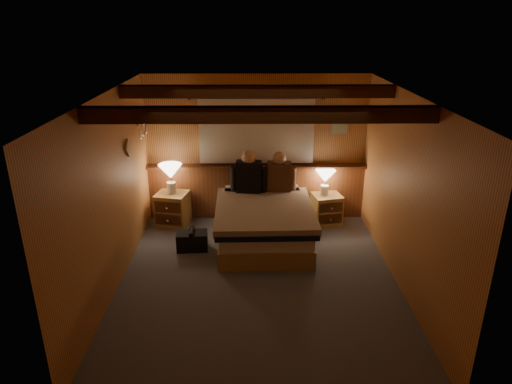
{
  "coord_description": "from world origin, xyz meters",
  "views": [
    {
      "loc": [
        -0.08,
        -5.16,
        3.24
      ],
      "look_at": [
        -0.02,
        0.4,
        1.08
      ],
      "focal_mm": 32.0,
      "sensor_mm": 36.0,
      "label": 1
    }
  ],
  "objects_px": {
    "nightstand_right": "(326,209)",
    "lamp_right": "(325,178)",
    "nightstand_left": "(173,209)",
    "person_right": "(279,174)",
    "lamp_left": "(171,173)",
    "duffel_bag": "(192,240)",
    "person_left": "(249,174)",
    "bed": "(264,223)"
  },
  "relations": [
    {
      "from": "bed",
      "to": "nightstand_right",
      "type": "distance_m",
      "value": 1.27
    },
    {
      "from": "nightstand_left",
      "to": "duffel_bag",
      "type": "xyz_separation_m",
      "value": [
        0.42,
        -0.89,
        -0.13
      ]
    },
    {
      "from": "person_left",
      "to": "lamp_right",
      "type": "bearing_deg",
      "value": 12.95
    },
    {
      "from": "duffel_bag",
      "to": "nightstand_right",
      "type": "bearing_deg",
      "value": 19.03
    },
    {
      "from": "person_right",
      "to": "lamp_left",
      "type": "bearing_deg",
      "value": 178.5
    },
    {
      "from": "nightstand_left",
      "to": "person_right",
      "type": "xyz_separation_m",
      "value": [
        1.74,
        -0.07,
        0.61
      ]
    },
    {
      "from": "bed",
      "to": "nightstand_left",
      "type": "xyz_separation_m",
      "value": [
        -1.49,
        0.68,
        -0.05
      ]
    },
    {
      "from": "nightstand_right",
      "to": "lamp_right",
      "type": "height_order",
      "value": "lamp_right"
    },
    {
      "from": "lamp_right",
      "to": "nightstand_right",
      "type": "bearing_deg",
      "value": -18.98
    },
    {
      "from": "bed",
      "to": "nightstand_right",
      "type": "height_order",
      "value": "bed"
    },
    {
      "from": "nightstand_right",
      "to": "nightstand_left",
      "type": "bearing_deg",
      "value": 168.44
    },
    {
      "from": "nightstand_left",
      "to": "person_right",
      "type": "bearing_deg",
      "value": 9.69
    },
    {
      "from": "bed",
      "to": "person_right",
      "type": "height_order",
      "value": "person_right"
    },
    {
      "from": "person_right",
      "to": "bed",
      "type": "bearing_deg",
      "value": -111.3
    },
    {
      "from": "person_right",
      "to": "duffel_bag",
      "type": "bearing_deg",
      "value": -146.59
    },
    {
      "from": "nightstand_left",
      "to": "lamp_right",
      "type": "relative_size",
      "value": 1.35
    },
    {
      "from": "nightstand_right",
      "to": "lamp_right",
      "type": "distance_m",
      "value": 0.55
    },
    {
      "from": "bed",
      "to": "lamp_left",
      "type": "distance_m",
      "value": 1.73
    },
    {
      "from": "nightstand_right",
      "to": "lamp_left",
      "type": "relative_size",
      "value": 1.07
    },
    {
      "from": "nightstand_left",
      "to": "nightstand_right",
      "type": "relative_size",
      "value": 1.1
    },
    {
      "from": "person_left",
      "to": "duffel_bag",
      "type": "distance_m",
      "value": 1.37
    },
    {
      "from": "lamp_right",
      "to": "duffel_bag",
      "type": "xyz_separation_m",
      "value": [
        -2.08,
        -0.93,
        -0.65
      ]
    },
    {
      "from": "lamp_left",
      "to": "duffel_bag",
      "type": "distance_m",
      "value": 1.25
    },
    {
      "from": "nightstand_right",
      "to": "duffel_bag",
      "type": "xyz_separation_m",
      "value": [
        -2.12,
        -0.91,
        -0.1
      ]
    },
    {
      "from": "lamp_right",
      "to": "person_right",
      "type": "relative_size",
      "value": 0.64
    },
    {
      "from": "bed",
      "to": "duffel_bag",
      "type": "bearing_deg",
      "value": -169.68
    },
    {
      "from": "duffel_bag",
      "to": "bed",
      "type": "bearing_deg",
      "value": 7.34
    },
    {
      "from": "bed",
      "to": "person_left",
      "type": "height_order",
      "value": "person_left"
    },
    {
      "from": "person_left",
      "to": "lamp_left",
      "type": "bearing_deg",
      "value": 179.69
    },
    {
      "from": "person_left",
      "to": "duffel_bag",
      "type": "relative_size",
      "value": 1.5
    },
    {
      "from": "person_left",
      "to": "nightstand_right",
      "type": "bearing_deg",
      "value": 11.98
    },
    {
      "from": "lamp_left",
      "to": "lamp_right",
      "type": "bearing_deg",
      "value": 0.4
    },
    {
      "from": "bed",
      "to": "person_right",
      "type": "xyz_separation_m",
      "value": [
        0.25,
        0.61,
        0.56
      ]
    },
    {
      "from": "bed",
      "to": "nightstand_left",
      "type": "bearing_deg",
      "value": 154.3
    },
    {
      "from": "lamp_right",
      "to": "person_left",
      "type": "height_order",
      "value": "person_left"
    },
    {
      "from": "lamp_left",
      "to": "person_left",
      "type": "distance_m",
      "value": 1.26
    },
    {
      "from": "nightstand_left",
      "to": "nightstand_right",
      "type": "height_order",
      "value": "nightstand_left"
    },
    {
      "from": "bed",
      "to": "lamp_left",
      "type": "height_order",
      "value": "lamp_left"
    },
    {
      "from": "lamp_right",
      "to": "duffel_bag",
      "type": "bearing_deg",
      "value": -155.87
    },
    {
      "from": "nightstand_left",
      "to": "lamp_right",
      "type": "xyz_separation_m",
      "value": [
        2.5,
        0.04,
        0.52
      ]
    },
    {
      "from": "lamp_left",
      "to": "person_right",
      "type": "distance_m",
      "value": 1.74
    },
    {
      "from": "lamp_left",
      "to": "duffel_bag",
      "type": "xyz_separation_m",
      "value": [
        0.42,
        -0.91,
        -0.74
      ]
    }
  ]
}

